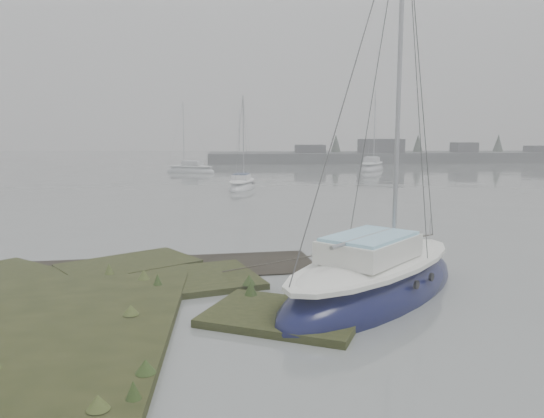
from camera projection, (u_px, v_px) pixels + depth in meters
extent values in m
plane|color=slate|center=(242.00, 186.00, 42.37)|extent=(160.00, 160.00, 0.00)
cube|color=#4C4F51|center=(420.00, 158.00, 75.73)|extent=(60.00, 8.00, 1.60)
cube|color=#424247|center=(310.00, 153.00, 73.47)|extent=(4.00, 3.00, 2.20)
cube|color=#424247|center=(381.00, 150.00, 74.14)|extent=(6.00, 3.00, 3.00)
cube|color=#424247|center=(464.00, 151.00, 75.04)|extent=(3.00, 3.00, 2.50)
cone|color=#384238|center=(336.00, 146.00, 75.62)|extent=(2.00, 2.00, 3.50)
cone|color=#384238|center=(418.00, 146.00, 76.48)|extent=(2.00, 2.00, 3.50)
cone|color=#384238|center=(498.00, 146.00, 77.35)|extent=(2.00, 2.00, 3.50)
ellipsoid|color=#0D1035|center=(375.00, 292.00, 13.95)|extent=(7.27, 7.44, 1.90)
ellipsoid|color=silver|center=(375.00, 264.00, 13.84)|extent=(6.20, 6.36, 0.54)
cube|color=silver|center=(370.00, 248.00, 13.51)|extent=(3.07, 3.10, 0.56)
cube|color=#94CEE7|center=(370.00, 236.00, 13.47)|extent=(2.83, 2.86, 0.09)
cylinder|color=#939399|center=(399.00, 76.00, 13.90)|extent=(0.12, 0.12, 8.95)
cylinder|color=#939399|center=(365.00, 238.00, 13.30)|extent=(2.24, 2.33, 0.10)
ellipsoid|color=silver|center=(242.00, 188.00, 40.32)|extent=(2.85, 5.60, 1.30)
ellipsoid|color=white|center=(242.00, 181.00, 40.24)|extent=(2.36, 4.86, 0.37)
cube|color=white|center=(241.00, 177.00, 39.97)|extent=(1.51, 2.04, 0.38)
cube|color=navy|center=(241.00, 174.00, 39.94)|extent=(1.40, 1.87, 0.06)
cylinder|color=#939399|center=(243.00, 137.00, 40.43)|extent=(0.08, 0.08, 6.12)
cylinder|color=#939399|center=(241.00, 174.00, 39.79)|extent=(0.52, 2.11, 0.07)
ellipsoid|color=silver|center=(190.00, 172.00, 56.17)|extent=(5.90, 4.10, 1.37)
ellipsoid|color=silver|center=(190.00, 167.00, 56.09)|extent=(5.08, 3.45, 0.39)
cube|color=silver|center=(192.00, 163.00, 55.96)|extent=(2.27, 1.92, 0.40)
cube|color=silver|center=(192.00, 161.00, 55.93)|extent=(2.09, 1.78, 0.06)
cylinder|color=#939399|center=(184.00, 133.00, 55.85)|extent=(0.09, 0.09, 6.45)
cylinder|color=#939399|center=(194.00, 161.00, 55.87)|extent=(2.07, 1.03, 0.07)
ellipsoid|color=silver|center=(372.00, 169.00, 60.00)|extent=(4.88, 7.11, 1.65)
ellipsoid|color=silver|center=(372.00, 163.00, 59.90)|extent=(4.11, 6.13, 0.47)
cube|color=silver|center=(372.00, 160.00, 59.57)|extent=(2.30, 2.73, 0.49)
cube|color=silver|center=(372.00, 157.00, 59.53)|extent=(2.13, 2.51, 0.08)
cylinder|color=#939399|center=(375.00, 125.00, 60.10)|extent=(0.11, 0.11, 7.78)
cylinder|color=#939399|center=(372.00, 157.00, 59.35)|extent=(1.22, 2.51, 0.09)
ellipsoid|color=#A0A4A9|center=(245.00, 161.00, 75.30)|extent=(5.85, 3.12, 1.35)
ellipsoid|color=white|center=(245.00, 158.00, 75.22)|extent=(5.07, 2.59, 0.38)
cube|color=white|center=(246.00, 155.00, 75.13)|extent=(2.14, 1.62, 0.40)
cube|color=silver|center=(246.00, 154.00, 75.10)|extent=(1.97, 1.50, 0.06)
cylinder|color=#939399|center=(239.00, 133.00, 74.84)|extent=(0.09, 0.09, 6.37)
cylinder|color=#939399|center=(247.00, 154.00, 75.07)|extent=(2.18, 0.61, 0.07)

